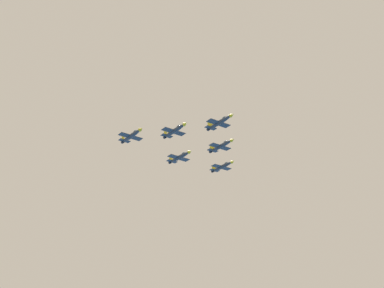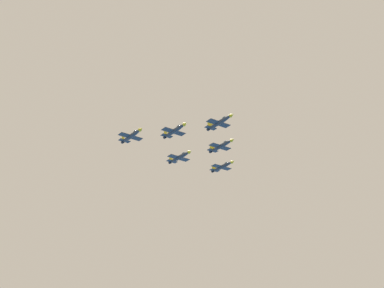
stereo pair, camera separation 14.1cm
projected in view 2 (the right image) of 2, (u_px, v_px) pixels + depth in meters
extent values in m
ellipsoid|color=#2D3338|center=(220.00, 122.00, 172.11)|extent=(13.60, 3.60, 1.73)
cone|color=gold|center=(232.00, 115.00, 166.51)|extent=(1.92, 1.70, 1.47)
ellipsoid|color=#334751|center=(224.00, 118.00, 170.17)|extent=(2.47, 1.61, 1.01)
cube|color=#2D3338|center=(218.00, 123.00, 172.58)|extent=(4.40, 9.97, 0.17)
cube|color=gold|center=(227.00, 126.00, 174.85)|extent=(2.84, 1.06, 0.21)
cube|color=gold|center=(209.00, 120.00, 170.34)|extent=(2.84, 1.06, 0.21)
cube|color=#2D3338|center=(211.00, 128.00, 176.34)|extent=(2.75, 4.88, 0.17)
cube|color=gold|center=(213.00, 125.00, 177.11)|extent=(1.94, 0.50, 2.50)
cube|color=gold|center=(209.00, 124.00, 176.21)|extent=(1.94, 0.50, 2.50)
cylinder|color=black|center=(208.00, 129.00, 177.43)|extent=(1.12, 1.34, 1.21)
ellipsoid|color=#2D3338|center=(221.00, 146.00, 187.58)|extent=(13.62, 3.53, 1.74)
cone|color=gold|center=(233.00, 140.00, 181.99)|extent=(1.92, 1.70, 1.48)
ellipsoid|color=#334751|center=(225.00, 142.00, 185.65)|extent=(2.47, 1.60, 1.01)
cube|color=#2D3338|center=(220.00, 147.00, 188.05)|extent=(4.35, 9.97, 0.17)
cube|color=gold|center=(228.00, 149.00, 190.34)|extent=(2.84, 1.04, 0.21)
cube|color=gold|center=(212.00, 144.00, 185.79)|extent=(2.84, 1.04, 0.21)
cube|color=#2D3338|center=(213.00, 150.00, 191.80)|extent=(2.72, 4.87, 0.17)
cube|color=gold|center=(215.00, 148.00, 192.57)|extent=(1.94, 0.49, 2.51)
cube|color=gold|center=(211.00, 147.00, 191.66)|extent=(1.94, 0.49, 2.51)
cylinder|color=black|center=(211.00, 152.00, 192.89)|extent=(1.12, 1.33, 1.22)
ellipsoid|color=#2D3338|center=(175.00, 131.00, 175.55)|extent=(13.56, 3.51, 1.73)
cone|color=gold|center=(185.00, 124.00, 169.99)|extent=(1.91, 1.69, 1.47)
ellipsoid|color=#334751|center=(179.00, 127.00, 173.62)|extent=(2.46, 1.59, 1.01)
cube|color=#2D3338|center=(174.00, 132.00, 176.01)|extent=(4.33, 9.93, 0.17)
cube|color=gold|center=(183.00, 134.00, 178.30)|extent=(2.83, 1.04, 0.21)
cube|color=gold|center=(164.00, 129.00, 173.76)|extent=(2.83, 1.04, 0.21)
cube|color=#2D3338|center=(167.00, 136.00, 179.74)|extent=(2.71, 4.85, 0.17)
cube|color=gold|center=(169.00, 133.00, 180.52)|extent=(1.93, 0.48, 2.50)
cube|color=gold|center=(165.00, 132.00, 179.61)|extent=(1.93, 0.48, 2.50)
cylinder|color=black|center=(165.00, 137.00, 180.83)|extent=(1.11, 1.33, 1.21)
ellipsoid|color=#2D3338|center=(222.00, 167.00, 202.93)|extent=(13.48, 3.51, 1.72)
cone|color=gold|center=(233.00, 162.00, 197.39)|extent=(1.90, 1.68, 1.46)
ellipsoid|color=#334751|center=(226.00, 163.00, 201.01)|extent=(2.45, 1.59, 1.00)
cube|color=#2D3338|center=(221.00, 167.00, 203.39)|extent=(4.32, 9.88, 0.17)
cube|color=gold|center=(229.00, 169.00, 205.66)|extent=(2.82, 1.03, 0.21)
cube|color=gold|center=(214.00, 165.00, 201.15)|extent=(2.82, 1.03, 0.21)
cube|color=#2D3338|center=(215.00, 170.00, 207.10)|extent=(2.70, 4.83, 0.17)
cube|color=gold|center=(216.00, 168.00, 207.87)|extent=(1.92, 0.49, 2.48)
cube|color=gold|center=(213.00, 167.00, 206.97)|extent=(1.92, 0.49, 2.48)
cylinder|color=black|center=(213.00, 171.00, 208.18)|extent=(1.11, 1.32, 1.20)
ellipsoid|color=#2D3338|center=(131.00, 136.00, 179.53)|extent=(13.74, 3.31, 1.75)
cone|color=gold|center=(141.00, 129.00, 173.96)|extent=(1.91, 1.68, 1.49)
ellipsoid|color=#334751|center=(135.00, 132.00, 177.60)|extent=(2.47, 1.58, 1.02)
cube|color=#2D3338|center=(131.00, 137.00, 179.98)|extent=(4.22, 10.03, 0.18)
cube|color=gold|center=(140.00, 139.00, 182.36)|extent=(2.86, 1.00, 0.21)
cube|color=gold|center=(121.00, 134.00, 177.64)|extent=(2.86, 1.00, 0.21)
cube|color=#2D3338|center=(124.00, 141.00, 183.72)|extent=(2.67, 4.89, 0.18)
cube|color=gold|center=(127.00, 138.00, 184.52)|extent=(1.96, 0.46, 2.53)
cube|color=gold|center=(123.00, 137.00, 183.58)|extent=(1.96, 0.46, 2.53)
cylinder|color=black|center=(123.00, 142.00, 184.81)|extent=(1.11, 1.33, 1.23)
ellipsoid|color=#2D3338|center=(180.00, 157.00, 190.26)|extent=(13.69, 3.25, 1.75)
cone|color=gold|center=(190.00, 151.00, 184.73)|extent=(1.90, 1.67, 1.48)
ellipsoid|color=#334751|center=(184.00, 154.00, 188.35)|extent=(2.46, 1.56, 1.02)
cube|color=#2D3338|center=(179.00, 158.00, 190.71)|extent=(4.17, 9.99, 0.17)
cube|color=gold|center=(187.00, 160.00, 193.10)|extent=(2.85, 0.99, 0.21)
cube|color=gold|center=(170.00, 155.00, 188.37)|extent=(2.85, 0.99, 0.21)
cube|color=#2D3338|center=(172.00, 161.00, 194.43)|extent=(2.64, 4.86, 0.17)
cube|color=gold|center=(174.00, 159.00, 195.22)|extent=(1.95, 0.45, 2.52)
cube|color=gold|center=(171.00, 158.00, 194.28)|extent=(1.95, 0.45, 2.52)
cylinder|color=black|center=(170.00, 162.00, 195.50)|extent=(1.10, 1.32, 1.22)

